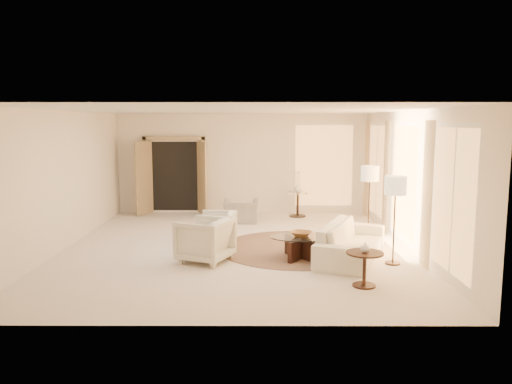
{
  "coord_description": "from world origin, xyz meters",
  "views": [
    {
      "loc": [
        0.44,
        -10.03,
        2.57
      ],
      "look_at": [
        0.4,
        0.4,
        1.1
      ],
      "focal_mm": 35.0,
      "sensor_mm": 36.0,
      "label": 1
    }
  ],
  "objects_px": {
    "accent_chair": "(241,208)",
    "end_table": "(365,263)",
    "floor_lamp_far": "(395,190)",
    "bowl": "(301,234)",
    "floor_lamp_near": "(370,177)",
    "sofa": "(351,241)",
    "armchair_left": "(217,226)",
    "end_vase": "(365,247)",
    "coffee_table": "(301,245)",
    "side_table": "(298,202)",
    "armchair_right": "(205,238)",
    "side_vase": "(298,188)"
  },
  "relations": [
    {
      "from": "floor_lamp_near",
      "to": "side_table",
      "type": "bearing_deg",
      "value": 118.28
    },
    {
      "from": "floor_lamp_far",
      "to": "bowl",
      "type": "bearing_deg",
      "value": 168.17
    },
    {
      "from": "floor_lamp_far",
      "to": "sofa",
      "type": "bearing_deg",
      "value": 152.18
    },
    {
      "from": "coffee_table",
      "to": "end_vase",
      "type": "height_order",
      "value": "end_vase"
    },
    {
      "from": "floor_lamp_near",
      "to": "armchair_right",
      "type": "bearing_deg",
      "value": -151.33
    },
    {
      "from": "armchair_right",
      "to": "floor_lamp_far",
      "type": "distance_m",
      "value": 3.57
    },
    {
      "from": "sofa",
      "to": "bowl",
      "type": "distance_m",
      "value": 0.96
    },
    {
      "from": "accent_chair",
      "to": "bowl",
      "type": "distance_m",
      "value": 3.68
    },
    {
      "from": "floor_lamp_far",
      "to": "armchair_right",
      "type": "bearing_deg",
      "value": 177.16
    },
    {
      "from": "floor_lamp_near",
      "to": "side_vase",
      "type": "xyz_separation_m",
      "value": [
        -1.37,
        2.55,
        -0.59
      ]
    },
    {
      "from": "side_table",
      "to": "side_vase",
      "type": "distance_m",
      "value": 0.38
    },
    {
      "from": "side_table",
      "to": "bowl",
      "type": "relative_size",
      "value": 1.76
    },
    {
      "from": "end_table",
      "to": "end_vase",
      "type": "xyz_separation_m",
      "value": [
        0.0,
        -0.0,
        0.25
      ]
    },
    {
      "from": "sofa",
      "to": "armchair_left",
      "type": "xyz_separation_m",
      "value": [
        -2.62,
        1.09,
        0.05
      ]
    },
    {
      "from": "floor_lamp_far",
      "to": "floor_lamp_near",
      "type": "bearing_deg",
      "value": 90.0
    },
    {
      "from": "armchair_left",
      "to": "end_vase",
      "type": "relative_size",
      "value": 4.85
    },
    {
      "from": "floor_lamp_near",
      "to": "floor_lamp_far",
      "type": "bearing_deg",
      "value": -90.0
    },
    {
      "from": "bowl",
      "to": "side_vase",
      "type": "distance_m",
      "value": 4.28
    },
    {
      "from": "armchair_right",
      "to": "coffee_table",
      "type": "xyz_separation_m",
      "value": [
        1.8,
        0.17,
        -0.17
      ]
    },
    {
      "from": "side_table",
      "to": "end_vase",
      "type": "bearing_deg",
      "value": -84.32
    },
    {
      "from": "side_vase",
      "to": "accent_chair",
      "type": "bearing_deg",
      "value": -152.41
    },
    {
      "from": "floor_lamp_near",
      "to": "end_table",
      "type": "bearing_deg",
      "value": -103.41
    },
    {
      "from": "sofa",
      "to": "armchair_left",
      "type": "distance_m",
      "value": 2.84
    },
    {
      "from": "armchair_left",
      "to": "accent_chair",
      "type": "height_order",
      "value": "armchair_left"
    },
    {
      "from": "coffee_table",
      "to": "side_vase",
      "type": "xyz_separation_m",
      "value": [
        0.27,
        4.26,
        0.51
      ]
    },
    {
      "from": "accent_chair",
      "to": "end_table",
      "type": "bearing_deg",
      "value": 112.32
    },
    {
      "from": "sofa",
      "to": "armchair_left",
      "type": "relative_size",
      "value": 2.99
    },
    {
      "from": "armchair_right",
      "to": "bowl",
      "type": "height_order",
      "value": "armchair_right"
    },
    {
      "from": "floor_lamp_near",
      "to": "accent_chair",
      "type": "bearing_deg",
      "value": 148.77
    },
    {
      "from": "sofa",
      "to": "floor_lamp_near",
      "type": "distance_m",
      "value": 2.1
    },
    {
      "from": "end_vase",
      "to": "side_vase",
      "type": "xyz_separation_m",
      "value": [
        -0.58,
        5.85,
        0.16
      ]
    },
    {
      "from": "armchair_right",
      "to": "coffee_table",
      "type": "bearing_deg",
      "value": 119.32
    },
    {
      "from": "coffee_table",
      "to": "floor_lamp_far",
      "type": "relative_size",
      "value": 0.75
    },
    {
      "from": "side_table",
      "to": "side_vase",
      "type": "height_order",
      "value": "side_vase"
    },
    {
      "from": "sofa",
      "to": "floor_lamp_far",
      "type": "height_order",
      "value": "floor_lamp_far"
    },
    {
      "from": "end_table",
      "to": "sofa",
      "type": "bearing_deg",
      "value": 86.78
    },
    {
      "from": "floor_lamp_near",
      "to": "bowl",
      "type": "distance_m",
      "value": 2.53
    },
    {
      "from": "sofa",
      "to": "coffee_table",
      "type": "bearing_deg",
      "value": 114.0
    },
    {
      "from": "end_table",
      "to": "floor_lamp_near",
      "type": "distance_m",
      "value": 3.54
    },
    {
      "from": "end_table",
      "to": "end_vase",
      "type": "relative_size",
      "value": 3.68
    },
    {
      "from": "sofa",
      "to": "bowl",
      "type": "height_order",
      "value": "sofa"
    },
    {
      "from": "sofa",
      "to": "end_table",
      "type": "xyz_separation_m",
      "value": [
        -0.09,
        -1.62,
        0.04
      ]
    },
    {
      "from": "armchair_left",
      "to": "end_table",
      "type": "bearing_deg",
      "value": 47.02
    },
    {
      "from": "floor_lamp_near",
      "to": "end_vase",
      "type": "bearing_deg",
      "value": -103.41
    },
    {
      "from": "accent_chair",
      "to": "armchair_right",
      "type": "bearing_deg",
      "value": 81.14
    },
    {
      "from": "end_table",
      "to": "floor_lamp_near",
      "type": "xyz_separation_m",
      "value": [
        0.79,
        3.31,
        1.0
      ]
    },
    {
      "from": "coffee_table",
      "to": "end_table",
      "type": "distance_m",
      "value": 1.81
    },
    {
      "from": "end_vase",
      "to": "side_table",
      "type": "bearing_deg",
      "value": 95.68
    },
    {
      "from": "armchair_left",
      "to": "accent_chair",
      "type": "xyz_separation_m",
      "value": [
        0.43,
        2.34,
        -0.0
      ]
    },
    {
      "from": "armchair_left",
      "to": "end_vase",
      "type": "bearing_deg",
      "value": 47.02
    }
  ]
}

